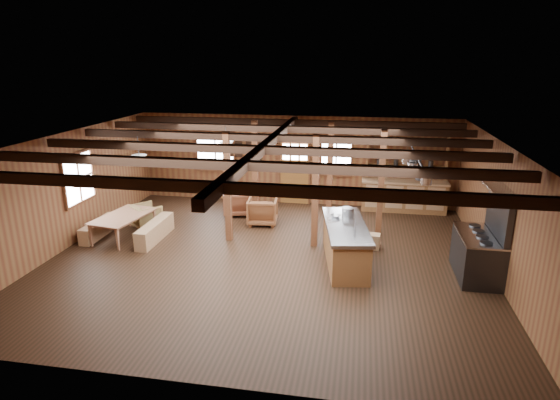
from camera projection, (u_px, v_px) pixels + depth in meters
The scene contains 22 objects.
room at pixel (267, 201), 10.56m from camera, with size 10.04×9.04×2.84m.
ceiling_joists at pixel (268, 144), 10.36m from camera, with size 9.80×8.82×0.18m.
timber_posts at pixel (301, 180), 12.44m from camera, with size 3.95×2.35×2.80m.
back_door at pixel (295, 176), 14.91m from camera, with size 1.02×0.08×2.15m.
window_back_left at pixel (215, 151), 15.13m from camera, with size 1.32×0.06×1.32m.
window_back_right at pixel (336, 156), 14.49m from camera, with size 1.02×0.06×1.32m.
window_left at pixel (78, 178), 11.79m from camera, with size 0.14×1.24×1.32m.
notice_boards at pixel (248, 151), 14.94m from camera, with size 1.08×0.03×0.90m.
back_counter at pixel (404, 192), 14.19m from camera, with size 2.55×0.60×2.45m.
pendant_lamps at pixel (186, 153), 11.63m from camera, with size 1.86×2.36×0.66m.
pot_rack at pixel (415, 166), 10.15m from camera, with size 0.40×3.00×0.46m.
kitchen_island at pixel (345, 244), 10.59m from camera, with size 1.26×2.61×1.20m.
step_stool at pixel (372, 241), 11.50m from camera, with size 0.42×0.30×0.37m, color #966E44.
commercial_range at pixel (481, 248), 9.89m from camera, with size 0.84×1.64×2.02m.
dining_table at pixel (125, 227), 12.15m from camera, with size 1.74×0.97×0.61m, color #9C6547.
bench_wall at pixel (99, 228), 12.30m from camera, with size 0.28×1.51×0.42m, color #966E44.
bench_aisle at pixel (155, 231), 12.03m from camera, with size 0.32×1.73×0.48m, color #966E44.
armchair_a at pixel (237, 203), 13.93m from camera, with size 0.78×0.80×0.73m, color brown.
armchair_b at pixel (263, 211), 13.15m from camera, with size 0.80×0.83×0.75m, color brown.
armchair_c at pixel (146, 216), 12.92m from camera, with size 0.69×0.71×0.65m, color olive.
counter_pot at pixel (348, 211), 11.09m from camera, with size 0.28×0.28×0.17m, color #B5B7BC.
bowl at pixel (335, 216), 10.92m from camera, with size 0.24×0.24×0.06m, color silver.
Camera 1 is at (2.04, -9.89, 4.52)m, focal length 30.00 mm.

